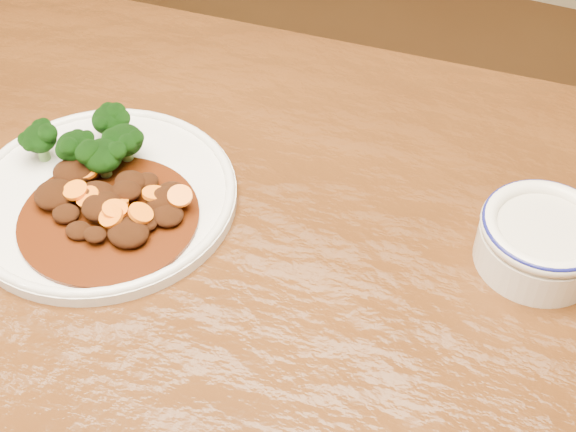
% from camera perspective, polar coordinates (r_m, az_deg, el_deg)
% --- Properties ---
extents(dining_table, '(1.56, 1.00, 0.75)m').
position_cam_1_polar(dining_table, '(0.84, -7.55, -8.14)').
color(dining_table, '#4D270D').
rests_on(dining_table, ground).
extents(dinner_plate, '(0.28, 0.28, 0.02)m').
position_cam_1_polar(dinner_plate, '(0.86, -13.07, 1.42)').
color(dinner_plate, white).
rests_on(dinner_plate, dining_table).
extents(broccoli_florets, '(0.12, 0.09, 0.05)m').
position_cam_1_polar(broccoli_florets, '(0.88, -13.72, 5.16)').
color(broccoli_florets, '#68984F').
rests_on(broccoli_florets, dinner_plate).
extents(mince_stew, '(0.18, 0.18, 0.03)m').
position_cam_1_polar(mince_stew, '(0.83, -12.66, 0.95)').
color(mince_stew, '#421D07').
rests_on(mince_stew, dinner_plate).
extents(dip_bowl, '(0.12, 0.12, 0.06)m').
position_cam_1_polar(dip_bowl, '(0.81, 17.60, -1.55)').
color(dip_bowl, white).
rests_on(dip_bowl, dining_table).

